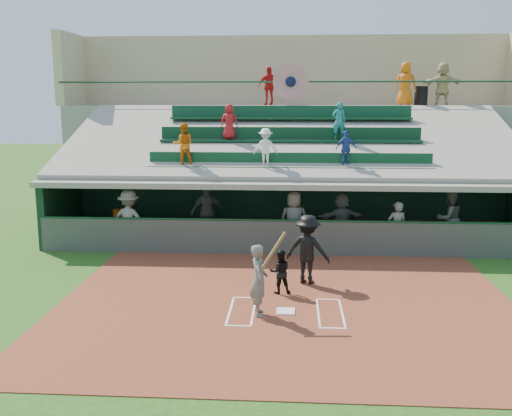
# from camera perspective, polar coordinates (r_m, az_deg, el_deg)

# --- Properties ---
(ground) EXTENTS (100.00, 100.00, 0.00)m
(ground) POSITION_cam_1_polar(r_m,az_deg,el_deg) (13.47, 3.00, -10.41)
(ground) COLOR #234E16
(ground) RESTS_ON ground
(dirt_slab) EXTENTS (11.00, 9.00, 0.02)m
(dirt_slab) POSITION_cam_1_polar(r_m,az_deg,el_deg) (13.93, 3.02, -9.63)
(dirt_slab) COLOR brown
(dirt_slab) RESTS_ON ground
(home_plate) EXTENTS (0.43, 0.43, 0.03)m
(home_plate) POSITION_cam_1_polar(r_m,az_deg,el_deg) (13.46, 3.00, -10.27)
(home_plate) COLOR white
(home_plate) RESTS_ON dirt_slab
(batters_box_chalk) EXTENTS (2.65, 1.85, 0.01)m
(batters_box_chalk) POSITION_cam_1_polar(r_m,az_deg,el_deg) (13.46, 3.00, -10.32)
(batters_box_chalk) COLOR white
(batters_box_chalk) RESTS_ON dirt_slab
(dugout_floor) EXTENTS (16.00, 3.50, 0.04)m
(dugout_floor) POSITION_cam_1_polar(r_m,az_deg,el_deg) (19.91, 3.24, -3.32)
(dugout_floor) COLOR gray
(dugout_floor) RESTS_ON ground
(concourse_slab) EXTENTS (20.00, 3.00, 4.60)m
(concourse_slab) POSITION_cam_1_polar(r_m,az_deg,el_deg) (26.19, 3.42, 5.15)
(concourse_slab) COLOR gray
(concourse_slab) RESTS_ON ground
(grandstand) EXTENTS (20.40, 10.40, 7.80)m
(grandstand) POSITION_cam_1_polar(r_m,az_deg,el_deg) (23.22, 3.36, 4.33)
(grandstand) COLOR #464A45
(grandstand) RESTS_ON ground
(batter_at_plate) EXTENTS (0.88, 0.75, 1.95)m
(batter_at_plate) POSITION_cam_1_polar(r_m,az_deg,el_deg) (13.01, 0.31, -7.16)
(batter_at_plate) COLOR #525550
(batter_at_plate) RESTS_ON dirt_slab
(catcher) EXTENTS (0.61, 0.51, 1.13)m
(catcher) POSITION_cam_1_polar(r_m,az_deg,el_deg) (14.52, 2.41, -6.39)
(catcher) COLOR black
(catcher) RESTS_ON dirt_slab
(home_umpire) EXTENTS (1.35, 1.02, 1.86)m
(home_umpire) POSITION_cam_1_polar(r_m,az_deg,el_deg) (15.27, 5.19, -4.12)
(home_umpire) COLOR black
(home_umpire) RESTS_ON dirt_slab
(dugout_bench) EXTENTS (15.58, 1.15, 0.47)m
(dugout_bench) POSITION_cam_1_polar(r_m,az_deg,el_deg) (21.17, 3.33, -1.76)
(dugout_bench) COLOR brown
(dugout_bench) RESTS_ON dugout_floor
(white_table) EXTENTS (0.88, 0.71, 0.70)m
(white_table) POSITION_cam_1_polar(r_m,az_deg,el_deg) (20.46, -13.62, -2.16)
(white_table) COLOR silver
(white_table) RESTS_ON dugout_floor
(water_cooler) EXTENTS (0.38, 0.38, 0.38)m
(water_cooler) POSITION_cam_1_polar(r_m,az_deg,el_deg) (20.40, -13.58, -0.66)
(water_cooler) COLOR #D8590C
(water_cooler) RESTS_ON white_table
(dugout_player_a) EXTENTS (1.35, 0.88, 1.96)m
(dugout_player_a) POSITION_cam_1_polar(r_m,az_deg,el_deg) (18.97, -12.55, -1.17)
(dugout_player_a) COLOR #5E605B
(dugout_player_a) RESTS_ON dugout_floor
(dugout_player_b) EXTENTS (1.25, 0.94, 1.97)m
(dugout_player_b) POSITION_cam_1_polar(r_m,az_deg,el_deg) (19.94, -4.91, -0.36)
(dugout_player_b) COLOR #5B5E58
(dugout_player_b) RESTS_ON dugout_floor
(dugout_player_c) EXTENTS (0.97, 0.66, 1.91)m
(dugout_player_c) POSITION_cam_1_polar(r_m,az_deg,el_deg) (18.61, 3.82, -1.24)
(dugout_player_c) COLOR #575954
(dugout_player_c) RESTS_ON dugout_floor
(dugout_player_d) EXTENTS (1.69, 0.87, 1.75)m
(dugout_player_d) POSITION_cam_1_polar(r_m,az_deg,el_deg) (19.42, 8.55, -1.08)
(dugout_player_d) COLOR #61645F
(dugout_player_d) RESTS_ON dugout_floor
(dugout_player_e) EXTENTS (0.66, 0.48, 1.68)m
(dugout_player_e) POSITION_cam_1_polar(r_m,az_deg,el_deg) (18.57, 13.90, -1.93)
(dugout_player_e) COLOR #575A55
(dugout_player_e) RESTS_ON dugout_floor
(dugout_player_f) EXTENTS (1.13, 1.01, 1.92)m
(dugout_player_f) POSITION_cam_1_polar(r_m,az_deg,el_deg) (19.90, 18.74, -1.00)
(dugout_player_f) COLOR #545752
(dugout_player_f) RESTS_ON dugout_floor
(trash_bin) EXTENTS (0.56, 0.56, 0.84)m
(trash_bin) POSITION_cam_1_polar(r_m,az_deg,el_deg) (26.21, 16.18, 10.71)
(trash_bin) COLOR black
(trash_bin) RESTS_ON concourse_slab
(concourse_staff_a) EXTENTS (1.06, 0.65, 1.68)m
(concourse_staff_a) POSITION_cam_1_polar(r_m,az_deg,el_deg) (25.49, 1.35, 12.08)
(concourse_staff_a) COLOR #AD1313
(concourse_staff_a) RESTS_ON concourse_slab
(concourse_staff_b) EXTENTS (1.00, 0.76, 1.84)m
(concourse_staff_b) POSITION_cam_1_polar(r_m,az_deg,el_deg) (25.55, 14.72, 11.91)
(concourse_staff_b) COLOR #D75F0C
(concourse_staff_b) RESTS_ON concourse_slab
(concourse_staff_c) EXTENTS (1.78, 1.05, 1.83)m
(concourse_staff_c) POSITION_cam_1_polar(r_m,az_deg,el_deg) (25.98, 18.17, 11.69)
(concourse_staff_c) COLOR tan
(concourse_staff_c) RESTS_ON concourse_slab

